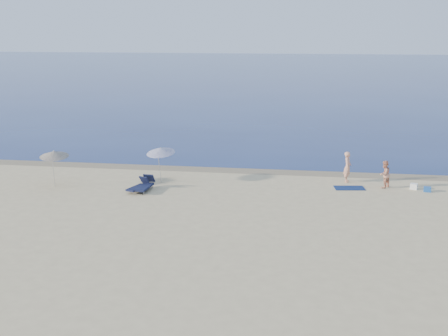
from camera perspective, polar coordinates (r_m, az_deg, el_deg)
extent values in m
plane|color=beige|center=(18.19, 3.93, -15.90)|extent=(160.00, 160.00, 0.00)
cube|color=#0D1E52|center=(116.07, 7.88, 9.58)|extent=(240.00, 160.00, 0.01)
cube|color=#847254|center=(36.29, 6.35, -0.42)|extent=(240.00, 1.60, 0.00)
imported|color=tan|center=(34.42, 12.44, 0.11)|extent=(0.55, 0.74, 1.85)
imported|color=tan|center=(33.73, 15.98, -0.61)|extent=(0.97, 0.99, 1.61)
cube|color=#0E1F4A|center=(33.32, 12.62, -1.99)|extent=(1.82, 1.17, 0.03)
cube|color=white|center=(34.09, 18.72, -1.78)|extent=(0.47, 0.44, 0.33)
cube|color=#1F56A8|center=(33.84, 19.95, -2.04)|extent=(0.45, 0.35, 0.29)
cylinder|color=silver|center=(33.56, -6.56, 0.04)|extent=(0.16, 0.36, 1.98)
cone|color=white|center=(33.65, -6.46, 1.79)|extent=(2.21, 2.22, 0.59)
sphere|color=silver|center=(33.62, -6.47, 2.07)|extent=(0.06, 0.06, 0.06)
cylinder|color=silver|center=(33.97, -16.93, -0.32)|extent=(0.10, 0.29, 1.99)
cone|color=beige|center=(33.96, -16.88, 1.39)|extent=(2.01, 2.03, 0.52)
sphere|color=silver|center=(33.93, -16.90, 1.68)|extent=(0.06, 0.06, 0.06)
cube|color=#131835|center=(32.24, -8.83, -1.99)|extent=(0.99, 1.56, 0.10)
cube|color=#131835|center=(32.74, -8.09, -1.21)|extent=(0.62, 0.51, 0.47)
cylinder|color=#A5A5AD|center=(32.15, -8.51, -2.22)|extent=(0.03, 0.03, 0.21)
cube|color=#141A37|center=(32.21, -8.12, -1.92)|extent=(0.76, 1.70, 0.11)
cube|color=#141A37|center=(32.87, -7.61, -1.02)|extent=(0.64, 0.46, 0.53)
cylinder|color=#A5A5AD|center=(32.16, -7.71, -2.16)|extent=(0.03, 0.03, 0.24)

